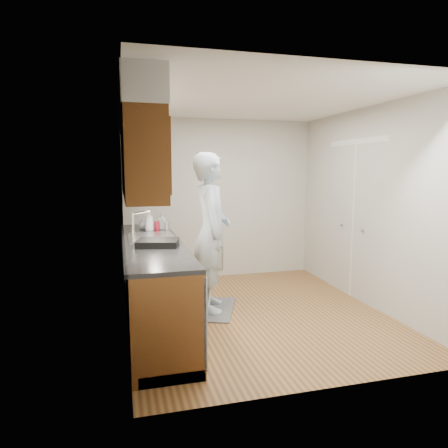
# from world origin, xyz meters

# --- Properties ---
(floor) EXTENTS (3.50, 3.50, 0.00)m
(floor) POSITION_xyz_m (0.00, 0.00, 0.00)
(floor) COLOR olive
(floor) RESTS_ON ground
(ceiling) EXTENTS (3.50, 3.50, 0.00)m
(ceiling) POSITION_xyz_m (0.00, 0.00, 2.50)
(ceiling) COLOR white
(ceiling) RESTS_ON wall_left
(wall_left) EXTENTS (0.02, 3.50, 2.50)m
(wall_left) POSITION_xyz_m (-1.50, 0.00, 1.25)
(wall_left) COLOR #BBBAAF
(wall_left) RESTS_ON floor
(wall_right) EXTENTS (0.02, 3.50, 2.50)m
(wall_right) POSITION_xyz_m (1.50, 0.00, 1.25)
(wall_right) COLOR #BBBAAF
(wall_right) RESTS_ON floor
(wall_back) EXTENTS (3.00, 0.02, 2.50)m
(wall_back) POSITION_xyz_m (0.00, 1.75, 1.25)
(wall_back) COLOR #BBBAAF
(wall_back) RESTS_ON floor
(counter) EXTENTS (0.64, 2.80, 1.30)m
(counter) POSITION_xyz_m (-1.20, -0.00, 0.49)
(counter) COLOR brown
(counter) RESTS_ON floor
(upper_cabinets) EXTENTS (0.47, 2.80, 1.21)m
(upper_cabinets) POSITION_xyz_m (-1.33, 0.05, 1.95)
(upper_cabinets) COLOR brown
(upper_cabinets) RESTS_ON wall_left
(closet_door) EXTENTS (0.02, 1.22, 2.05)m
(closet_door) POSITION_xyz_m (1.49, 0.30, 1.02)
(closet_door) COLOR silver
(closet_door) RESTS_ON wall_right
(floor_mat) EXTENTS (0.80, 1.01, 0.02)m
(floor_mat) POSITION_xyz_m (-0.48, 0.23, 0.01)
(floor_mat) COLOR slate
(floor_mat) RESTS_ON floor
(person) EXTENTS (0.63, 0.84, 2.16)m
(person) POSITION_xyz_m (-0.48, 0.23, 1.10)
(person) COLOR #A7BDCB
(person) RESTS_ON floor_mat
(soap_bottle_a) EXTENTS (0.15, 0.15, 0.28)m
(soap_bottle_a) POSITION_xyz_m (-1.19, 0.68, 1.08)
(soap_bottle_a) COLOR silver
(soap_bottle_a) RESTS_ON counter
(soap_bottle_b) EXTENTS (0.11, 0.12, 0.20)m
(soap_bottle_b) POSITION_xyz_m (-1.01, 0.90, 1.04)
(soap_bottle_b) COLOR silver
(soap_bottle_b) RESTS_ON counter
(soap_bottle_c) EXTENTS (0.16, 0.16, 0.15)m
(soap_bottle_c) POSITION_xyz_m (-1.26, 0.91, 1.02)
(soap_bottle_c) COLOR silver
(soap_bottle_c) RESTS_ON counter
(soda_can) EXTENTS (0.08, 0.08, 0.13)m
(soda_can) POSITION_xyz_m (-1.09, 0.68, 1.00)
(soda_can) COLOR #B81F35
(soda_can) RESTS_ON counter
(steel_can) EXTENTS (0.09, 0.09, 0.12)m
(steel_can) POSITION_xyz_m (-0.97, 0.62, 1.00)
(steel_can) COLOR #A5A5AA
(steel_can) RESTS_ON counter
(dish_rack) EXTENTS (0.48, 0.44, 0.07)m
(dish_rack) POSITION_xyz_m (-1.17, -0.31, 0.97)
(dish_rack) COLOR black
(dish_rack) RESTS_ON counter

